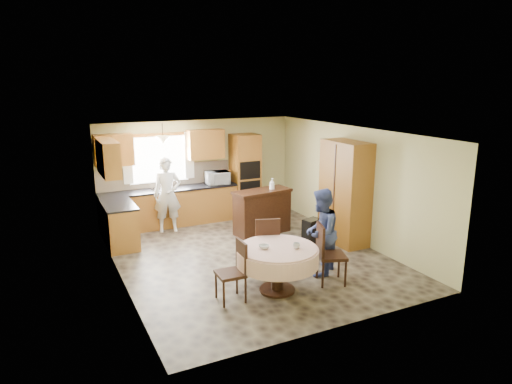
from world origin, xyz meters
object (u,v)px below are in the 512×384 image
object	(u,v)px
sideboard	(262,213)
oven_tower	(245,175)
chair_left	(235,268)
person_dining	(321,232)
chair_back	(267,242)
person_sink	(167,195)
chair_right	(327,251)
dining_table	(277,257)
cupboard	(345,193)

from	to	relation	value
sideboard	oven_tower	bearing A→B (deg)	72.43
sideboard	chair_left	world-z (taller)	chair_left
oven_tower	person_dining	bearing A→B (deg)	-95.00
sideboard	chair_back	bearing A→B (deg)	-122.27
chair_left	oven_tower	bearing A→B (deg)	155.10
person_sink	sideboard	bearing A→B (deg)	-18.76
sideboard	chair_back	distance (m)	2.27
person_sink	chair_right	bearing A→B (deg)	-55.89
chair_right	person_dining	xyz separation A→B (m)	(0.12, 0.37, 0.21)
chair_back	chair_right	size ratio (longest dim) A/B	1.00
chair_back	oven_tower	bearing A→B (deg)	-90.05
chair_back	person_dining	world-z (taller)	person_dining
sideboard	chair_back	world-z (taller)	chair_back
chair_back	sideboard	bearing A→B (deg)	-95.95
oven_tower	person_dining	distance (m)	4.03
dining_table	person_dining	bearing A→B (deg)	14.99
chair_right	person_sink	world-z (taller)	person_sink
cupboard	person_dining	bearing A→B (deg)	-139.76
chair_back	chair_right	bearing A→B (deg)	150.77
chair_back	person_dining	size ratio (longest dim) A/B	0.67
cupboard	person_sink	xyz separation A→B (m)	(-3.24, 2.39, -0.23)
oven_tower	dining_table	xyz separation A→B (m)	(-1.39, -4.28, -0.45)
cupboard	sideboard	bearing A→B (deg)	135.58
dining_table	sideboard	bearing A→B (deg)	68.04
oven_tower	person_sink	size ratio (longest dim) A/B	1.21
oven_tower	chair_left	distance (m)	4.79
chair_back	chair_right	distance (m)	1.11
oven_tower	dining_table	world-z (taller)	oven_tower
sideboard	person_sink	size ratio (longest dim) A/B	0.77
chair_left	person_sink	bearing A→B (deg)	-177.82
dining_table	person_dining	size ratio (longest dim) A/B	0.86
cupboard	chair_left	size ratio (longest dim) A/B	2.25
cupboard	chair_right	size ratio (longest dim) A/B	2.07
cupboard	chair_back	distance (m)	2.45
chair_right	person_dining	bearing A→B (deg)	2.35
sideboard	chair_left	size ratio (longest dim) A/B	1.36
chair_left	sideboard	bearing A→B (deg)	147.59
cupboard	chair_back	bearing A→B (deg)	-161.76
dining_table	chair_back	distance (m)	0.75
chair_left	person_dining	bearing A→B (deg)	99.88
person_dining	sideboard	bearing A→B (deg)	-131.70
dining_table	chair_left	xyz separation A→B (m)	(-0.75, 0.02, -0.06)
person_dining	chair_left	bearing A→B (deg)	-31.62
sideboard	person_dining	xyz separation A→B (m)	(-0.09, -2.51, 0.32)
sideboard	person_sink	world-z (taller)	person_sink
chair_left	person_sink	distance (m)	3.86
dining_table	person_sink	distance (m)	3.96
chair_left	person_dining	size ratio (longest dim) A/B	0.62
sideboard	cupboard	size ratio (longest dim) A/B	0.61
oven_tower	dining_table	bearing A→B (deg)	-107.94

